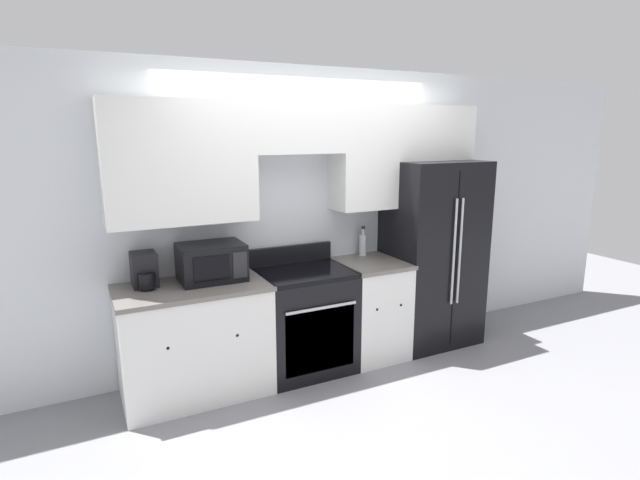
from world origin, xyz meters
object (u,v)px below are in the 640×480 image
(oven_range, at_px, (305,320))
(microwave, at_px, (211,262))
(bottle, at_px, (363,244))
(refrigerator, at_px, (428,252))

(oven_range, bearing_deg, microwave, 174.16)
(microwave, bearing_deg, bottle, 5.95)
(microwave, bearing_deg, oven_range, -5.84)
(refrigerator, distance_m, microwave, 2.15)
(oven_range, height_order, bottle, bottle)
(microwave, bearing_deg, refrigerator, -0.19)
(bottle, bearing_deg, microwave, -174.05)
(oven_range, bearing_deg, bottle, 17.95)
(oven_range, relative_size, microwave, 2.11)
(oven_range, xyz_separation_m, bottle, (0.72, 0.23, 0.55))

